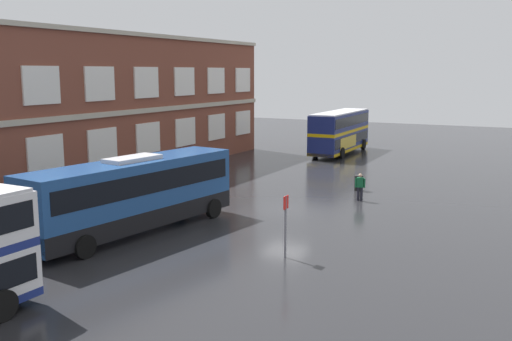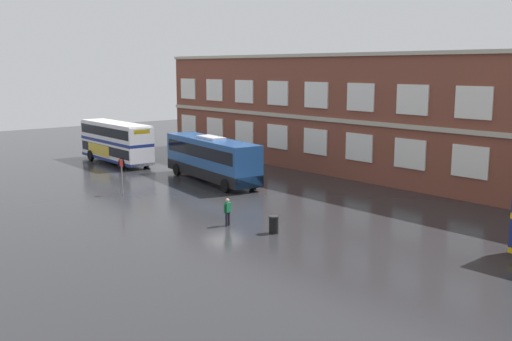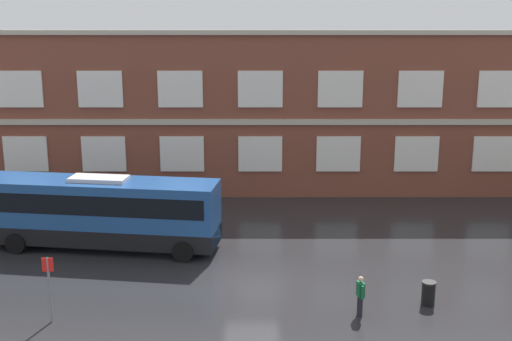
% 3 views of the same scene
% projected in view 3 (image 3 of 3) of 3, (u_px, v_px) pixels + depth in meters
% --- Properties ---
extents(ground_plane, '(120.00, 120.00, 0.00)m').
position_uv_depth(ground_plane, '(252.00, 268.00, 31.79)').
color(ground_plane, '#232326').
extents(brick_terminal_building, '(50.10, 8.19, 10.69)m').
position_uv_depth(brick_terminal_building, '(224.00, 109.00, 46.04)').
color(brick_terminal_building, brown).
rests_on(brick_terminal_building, ground).
extents(touring_coach, '(12.24, 4.20, 3.80)m').
position_uv_depth(touring_coach, '(101.00, 213.00, 33.94)').
color(touring_coach, navy).
rests_on(touring_coach, ground).
extents(waiting_passenger, '(0.30, 0.64, 1.70)m').
position_uv_depth(waiting_passenger, '(360.00, 294.00, 26.69)').
color(waiting_passenger, black).
rests_on(waiting_passenger, ground).
extents(bus_stand_flag, '(0.44, 0.10, 2.70)m').
position_uv_depth(bus_stand_flag, '(49.00, 283.00, 26.00)').
color(bus_stand_flag, slate).
rests_on(bus_stand_flag, ground).
extents(station_litter_bin, '(0.60, 0.60, 1.03)m').
position_uv_depth(station_litter_bin, '(428.00, 293.00, 27.79)').
color(station_litter_bin, black).
rests_on(station_litter_bin, ground).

